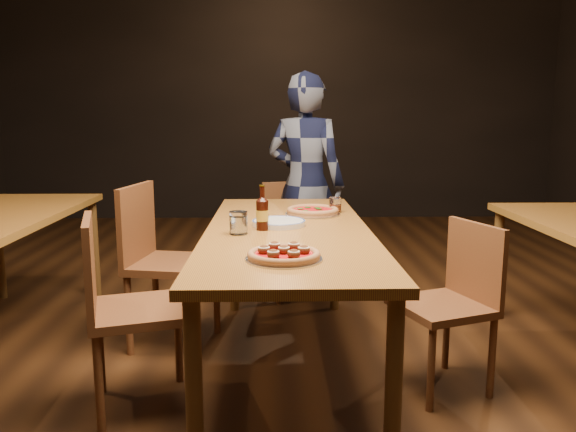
{
  "coord_description": "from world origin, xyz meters",
  "views": [
    {
      "loc": [
        -0.06,
        -2.71,
        1.29
      ],
      "look_at": [
        0.0,
        -0.05,
        0.82
      ],
      "focal_mm": 35.0,
      "sensor_mm": 36.0,
      "label": 1
    }
  ],
  "objects_px": {
    "table_main": "(288,242)",
    "beer_bottle": "(262,214)",
    "plate_stack": "(279,223)",
    "water_glass": "(238,223)",
    "chair_main_sw": "(173,262)",
    "amber_glass": "(335,205)",
    "pizza_margherita": "(313,211)",
    "chair_main_e": "(442,305)",
    "chair_end": "(295,238)",
    "pizza_meatball": "(284,254)",
    "diner": "(306,185)",
    "chair_main_nw": "(140,309)"
  },
  "relations": [
    {
      "from": "chair_main_nw",
      "to": "water_glass",
      "type": "height_order",
      "value": "chair_main_nw"
    },
    {
      "from": "pizza_meatball",
      "to": "pizza_margherita",
      "type": "xyz_separation_m",
      "value": [
        0.18,
        1.01,
        -0.0
      ]
    },
    {
      "from": "chair_main_nw",
      "to": "pizza_margherita",
      "type": "distance_m",
      "value": 1.13
    },
    {
      "from": "chair_main_e",
      "to": "chair_end",
      "type": "distance_m",
      "value": 1.6
    },
    {
      "from": "pizza_meatball",
      "to": "chair_end",
      "type": "bearing_deg",
      "value": 86.56
    },
    {
      "from": "pizza_margherita",
      "to": "diner",
      "type": "xyz_separation_m",
      "value": [
        0.01,
        0.96,
        0.03
      ]
    },
    {
      "from": "pizza_meatball",
      "to": "diner",
      "type": "bearing_deg",
      "value": 84.47
    },
    {
      "from": "chair_main_nw",
      "to": "diner",
      "type": "distance_m",
      "value": 1.9
    },
    {
      "from": "table_main",
      "to": "diner",
      "type": "relative_size",
      "value": 1.24
    },
    {
      "from": "plate_stack",
      "to": "beer_bottle",
      "type": "xyz_separation_m",
      "value": [
        -0.08,
        -0.11,
        0.06
      ]
    },
    {
      "from": "chair_main_e",
      "to": "plate_stack",
      "type": "bearing_deg",
      "value": -130.12
    },
    {
      "from": "pizza_meatball",
      "to": "amber_glass",
      "type": "relative_size",
      "value": 3.45
    },
    {
      "from": "plate_stack",
      "to": "water_glass",
      "type": "xyz_separation_m",
      "value": [
        -0.19,
        -0.21,
        0.04
      ]
    },
    {
      "from": "water_glass",
      "to": "pizza_margherita",
      "type": "bearing_deg",
      "value": 53.94
    },
    {
      "from": "chair_main_sw",
      "to": "chair_end",
      "type": "xyz_separation_m",
      "value": [
        0.72,
        0.89,
        -0.05
      ]
    },
    {
      "from": "pizza_margherita",
      "to": "plate_stack",
      "type": "bearing_deg",
      "value": -121.21
    },
    {
      "from": "chair_end",
      "to": "pizza_meatball",
      "type": "bearing_deg",
      "value": -107.72
    },
    {
      "from": "table_main",
      "to": "plate_stack",
      "type": "relative_size",
      "value": 7.4
    },
    {
      "from": "pizza_margherita",
      "to": "beer_bottle",
      "type": "xyz_separation_m",
      "value": [
        -0.27,
        -0.43,
        0.06
      ]
    },
    {
      "from": "beer_bottle",
      "to": "pizza_meatball",
      "type": "bearing_deg",
      "value": -80.65
    },
    {
      "from": "chair_main_sw",
      "to": "pizza_meatball",
      "type": "distance_m",
      "value": 1.2
    },
    {
      "from": "chair_main_nw",
      "to": "chair_end",
      "type": "xyz_separation_m",
      "value": [
        0.75,
        1.59,
        -0.03
      ]
    },
    {
      "from": "chair_end",
      "to": "beer_bottle",
      "type": "xyz_separation_m",
      "value": [
        -0.21,
        -1.3,
        0.4
      ]
    },
    {
      "from": "chair_main_e",
      "to": "amber_glass",
      "type": "bearing_deg",
      "value": -166.83
    },
    {
      "from": "water_glass",
      "to": "diner",
      "type": "xyz_separation_m",
      "value": [
        0.4,
        1.48,
        0.0
      ]
    },
    {
      "from": "beer_bottle",
      "to": "chair_end",
      "type": "bearing_deg",
      "value": 80.93
    },
    {
      "from": "chair_end",
      "to": "diner",
      "type": "distance_m",
      "value": 0.39
    },
    {
      "from": "chair_main_nw",
      "to": "diner",
      "type": "relative_size",
      "value": 0.57
    },
    {
      "from": "table_main",
      "to": "amber_glass",
      "type": "relative_size",
      "value": 23.08
    },
    {
      "from": "table_main",
      "to": "pizza_margherita",
      "type": "height_order",
      "value": "pizza_margherita"
    },
    {
      "from": "table_main",
      "to": "beer_bottle",
      "type": "height_order",
      "value": "beer_bottle"
    },
    {
      "from": "chair_main_sw",
      "to": "beer_bottle",
      "type": "relative_size",
      "value": 4.49
    },
    {
      "from": "table_main",
      "to": "water_glass",
      "type": "relative_size",
      "value": 18.66
    },
    {
      "from": "chair_main_e",
      "to": "chair_end",
      "type": "bearing_deg",
      "value": -176.66
    },
    {
      "from": "chair_main_sw",
      "to": "plate_stack",
      "type": "xyz_separation_m",
      "value": [
        0.6,
        -0.3,
        0.28
      ]
    },
    {
      "from": "water_glass",
      "to": "amber_glass",
      "type": "height_order",
      "value": "water_glass"
    },
    {
      "from": "chair_main_nw",
      "to": "amber_glass",
      "type": "xyz_separation_m",
      "value": [
        0.95,
        0.79,
        0.34
      ]
    },
    {
      "from": "chair_main_sw",
      "to": "amber_glass",
      "type": "xyz_separation_m",
      "value": [
        0.92,
        0.08,
        0.31
      ]
    },
    {
      "from": "plate_stack",
      "to": "diner",
      "type": "height_order",
      "value": "diner"
    },
    {
      "from": "chair_main_nw",
      "to": "beer_bottle",
      "type": "height_order",
      "value": "beer_bottle"
    },
    {
      "from": "chair_main_nw",
      "to": "water_glass",
      "type": "bearing_deg",
      "value": -81.54
    },
    {
      "from": "chair_end",
      "to": "water_glass",
      "type": "xyz_separation_m",
      "value": [
        -0.32,
        -1.4,
        0.38
      ]
    },
    {
      "from": "chair_main_e",
      "to": "chair_end",
      "type": "xyz_separation_m",
      "value": [
        -0.64,
        1.47,
        0.01
      ]
    },
    {
      "from": "plate_stack",
      "to": "water_glass",
      "type": "distance_m",
      "value": 0.28
    },
    {
      "from": "chair_main_e",
      "to": "amber_glass",
      "type": "xyz_separation_m",
      "value": [
        -0.44,
        0.66,
        0.37
      ]
    },
    {
      "from": "beer_bottle",
      "to": "water_glass",
      "type": "distance_m",
      "value": 0.15
    },
    {
      "from": "plate_stack",
      "to": "chair_main_e",
      "type": "bearing_deg",
      "value": -19.97
    },
    {
      "from": "diner",
      "to": "plate_stack",
      "type": "bearing_deg",
      "value": 103.54
    },
    {
      "from": "table_main",
      "to": "chair_main_nw",
      "type": "height_order",
      "value": "chair_main_nw"
    },
    {
      "from": "pizza_margherita",
      "to": "table_main",
      "type": "bearing_deg",
      "value": -110.82
    }
  ]
}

